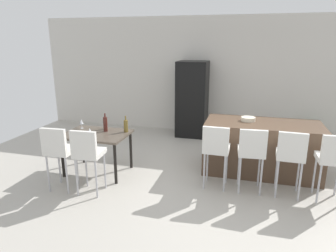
{
  "coord_description": "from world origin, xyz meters",
  "views": [
    {
      "loc": [
        0.49,
        -4.67,
        2.3
      ],
      "look_at": [
        -0.85,
        0.27,
        0.85
      ],
      "focal_mm": 32.16,
      "sensor_mm": 36.0,
      "label": 1
    }
  ],
  "objects_px": {
    "dining_chair_far": "(87,152)",
    "fruit_bowl": "(248,119)",
    "wine_bottle_middle": "(105,124)",
    "dining_table": "(97,138)",
    "refrigerator": "(192,99)",
    "potted_plant": "(313,132)",
    "wine_bottle_inner": "(105,123)",
    "kitchen_island": "(261,148)",
    "wine_glass_right": "(81,122)",
    "bar_chair_middle": "(252,150)",
    "bar_chair_left": "(216,147)",
    "wine_bottle_left": "(126,126)",
    "wine_glass_far": "(90,131)",
    "dining_chair_near": "(58,149)",
    "bar_chair_far": "(333,157)",
    "bar_chair_right": "(291,153)"
  },
  "relations": [
    {
      "from": "bar_chair_right",
      "to": "dining_chair_near",
      "type": "bearing_deg",
      "value": -168.34
    },
    {
      "from": "fruit_bowl",
      "to": "potted_plant",
      "type": "height_order",
      "value": "fruit_bowl"
    },
    {
      "from": "bar_chair_middle",
      "to": "dining_chair_near",
      "type": "bearing_deg",
      "value": -166.17
    },
    {
      "from": "kitchen_island",
      "to": "dining_chair_far",
      "type": "xyz_separation_m",
      "value": [
        -2.57,
        -1.56,
        0.24
      ]
    },
    {
      "from": "wine_bottle_middle",
      "to": "wine_glass_far",
      "type": "xyz_separation_m",
      "value": [
        -0.08,
        -0.42,
        -0.01
      ]
    },
    {
      "from": "bar_chair_right",
      "to": "potted_plant",
      "type": "relative_size",
      "value": 1.99
    },
    {
      "from": "bar_chair_left",
      "to": "wine_glass_right",
      "type": "relative_size",
      "value": 6.03
    },
    {
      "from": "wine_glass_right",
      "to": "kitchen_island",
      "type": "bearing_deg",
      "value": 10.4
    },
    {
      "from": "wine_bottle_middle",
      "to": "kitchen_island",
      "type": "bearing_deg",
      "value": 13.46
    },
    {
      "from": "bar_chair_middle",
      "to": "bar_chair_left",
      "type": "bearing_deg",
      "value": -179.98
    },
    {
      "from": "dining_table",
      "to": "wine_bottle_inner",
      "type": "relative_size",
      "value": 3.86
    },
    {
      "from": "kitchen_island",
      "to": "bar_chair_far",
      "type": "height_order",
      "value": "bar_chair_far"
    },
    {
      "from": "dining_chair_far",
      "to": "fruit_bowl",
      "type": "distance_m",
      "value": 2.83
    },
    {
      "from": "refrigerator",
      "to": "potted_plant",
      "type": "xyz_separation_m",
      "value": [
        2.81,
        -0.01,
        -0.62
      ]
    },
    {
      "from": "bar_chair_left",
      "to": "wine_glass_far",
      "type": "relative_size",
      "value": 6.03
    },
    {
      "from": "refrigerator",
      "to": "wine_bottle_inner",
      "type": "bearing_deg",
      "value": -115.87
    },
    {
      "from": "bar_chair_middle",
      "to": "refrigerator",
      "type": "xyz_separation_m",
      "value": [
        -1.44,
        2.72,
        0.22
      ]
    },
    {
      "from": "dining_chair_far",
      "to": "wine_bottle_left",
      "type": "xyz_separation_m",
      "value": [
        0.22,
        0.97,
        0.15
      ]
    },
    {
      "from": "kitchen_island",
      "to": "wine_bottle_middle",
      "type": "xyz_separation_m",
      "value": [
        -2.72,
        -0.65,
        0.42
      ]
    },
    {
      "from": "potted_plant",
      "to": "wine_bottle_inner",
      "type": "bearing_deg",
      "value": -149.01
    },
    {
      "from": "bar_chair_left",
      "to": "refrigerator",
      "type": "distance_m",
      "value": 2.87
    },
    {
      "from": "dining_table",
      "to": "dining_chair_far",
      "type": "bearing_deg",
      "value": -71.54
    },
    {
      "from": "kitchen_island",
      "to": "wine_glass_right",
      "type": "bearing_deg",
      "value": -169.6
    },
    {
      "from": "kitchen_island",
      "to": "wine_bottle_left",
      "type": "xyz_separation_m",
      "value": [
        -2.35,
        -0.59,
        0.39
      ]
    },
    {
      "from": "dining_table",
      "to": "dining_chair_far",
      "type": "xyz_separation_m",
      "value": [
        0.25,
        -0.76,
        0.04
      ]
    },
    {
      "from": "dining_table",
      "to": "bar_chair_left",
      "type": "bearing_deg",
      "value": -1.38
    },
    {
      "from": "wine_bottle_inner",
      "to": "potted_plant",
      "type": "relative_size",
      "value": 0.55
    },
    {
      "from": "potted_plant",
      "to": "kitchen_island",
      "type": "bearing_deg",
      "value": -122.59
    },
    {
      "from": "wine_bottle_inner",
      "to": "wine_glass_far",
      "type": "height_order",
      "value": "wine_bottle_inner"
    },
    {
      "from": "dining_table",
      "to": "dining_chair_near",
      "type": "height_order",
      "value": "dining_chair_near"
    },
    {
      "from": "potted_plant",
      "to": "wine_bottle_left",
      "type": "bearing_deg",
      "value": -145.29
    },
    {
      "from": "wine_bottle_left",
      "to": "wine_glass_far",
      "type": "height_order",
      "value": "wine_bottle_left"
    },
    {
      "from": "dining_chair_near",
      "to": "dining_chair_far",
      "type": "distance_m",
      "value": 0.5
    },
    {
      "from": "wine_glass_right",
      "to": "fruit_bowl",
      "type": "height_order",
      "value": "fruit_bowl"
    },
    {
      "from": "dining_chair_near",
      "to": "wine_glass_far",
      "type": "bearing_deg",
      "value": 60.17
    },
    {
      "from": "bar_chair_middle",
      "to": "potted_plant",
      "type": "relative_size",
      "value": 1.99
    },
    {
      "from": "bar_chair_left",
      "to": "bar_chair_right",
      "type": "distance_m",
      "value": 1.1
    },
    {
      "from": "dining_table",
      "to": "refrigerator",
      "type": "bearing_deg",
      "value": 65.74
    },
    {
      "from": "refrigerator",
      "to": "bar_chair_left",
      "type": "bearing_deg",
      "value": -71.73
    },
    {
      "from": "bar_chair_far",
      "to": "wine_bottle_left",
      "type": "relative_size",
      "value": 3.57
    },
    {
      "from": "wine_bottle_middle",
      "to": "fruit_bowl",
      "type": "relative_size",
      "value": 1.3
    },
    {
      "from": "wine_bottle_inner",
      "to": "fruit_bowl",
      "type": "relative_size",
      "value": 1.14
    },
    {
      "from": "wine_bottle_inner",
      "to": "refrigerator",
      "type": "bearing_deg",
      "value": 64.13
    },
    {
      "from": "bar_chair_far",
      "to": "wine_bottle_inner",
      "type": "relative_size",
      "value": 3.64
    },
    {
      "from": "wine_glass_far",
      "to": "dining_chair_far",
      "type": "bearing_deg",
      "value": -65.4
    },
    {
      "from": "kitchen_island",
      "to": "bar_chair_far",
      "type": "relative_size",
      "value": 1.9
    },
    {
      "from": "bar_chair_far",
      "to": "wine_bottle_left",
      "type": "height_order",
      "value": "bar_chair_far"
    },
    {
      "from": "dining_table",
      "to": "wine_glass_far",
      "type": "bearing_deg",
      "value": -83.44
    },
    {
      "from": "wine_bottle_middle",
      "to": "refrigerator",
      "type": "xyz_separation_m",
      "value": [
        1.1,
        2.52,
        0.04
      ]
    },
    {
      "from": "bar_chair_left",
      "to": "wine_bottle_left",
      "type": "bearing_deg",
      "value": 170.99
    }
  ]
}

